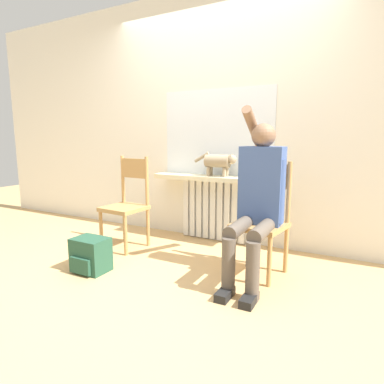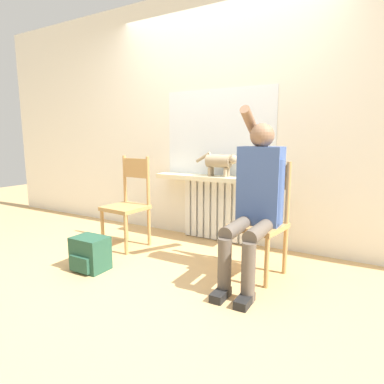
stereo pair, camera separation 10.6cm
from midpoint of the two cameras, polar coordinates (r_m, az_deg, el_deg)
The scene contains 10 objects.
ground_plane at distance 2.75m, azimuth -5.54°, elevation -14.86°, with size 12.00×12.00×0.00m, color tan.
wall_with_window at distance 3.58m, azimuth 5.86°, elevation 12.98°, with size 7.00×0.06×2.70m.
radiator at distance 3.59m, azimuth 5.08°, elevation -3.22°, with size 0.77×0.08×0.68m.
windowsill at distance 3.46m, azimuth 4.62°, elevation 2.46°, with size 1.32×0.26×0.05m.
window_glass at distance 3.54m, azimuth 5.58°, elevation 10.46°, with size 1.27×0.01×0.92m.
chair_left at distance 3.41m, azimuth -10.36°, elevation -1.77°, with size 0.42×0.42×0.95m.
chair_right at distance 2.73m, azimuth 13.26°, elevation -4.69°, with size 0.45×0.45×0.95m.
person at distance 2.58m, azimuth 12.51°, elevation -0.66°, with size 0.36×1.03×1.39m.
cat at distance 3.38m, azimuth 5.96°, elevation 5.40°, with size 0.48×0.14×0.26m.
backpack at distance 2.95m, azimuth -16.69°, elevation -10.47°, with size 0.30×0.25×0.29m.
Camera 2 is at (1.51, -2.00, 1.13)m, focal length 30.00 mm.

